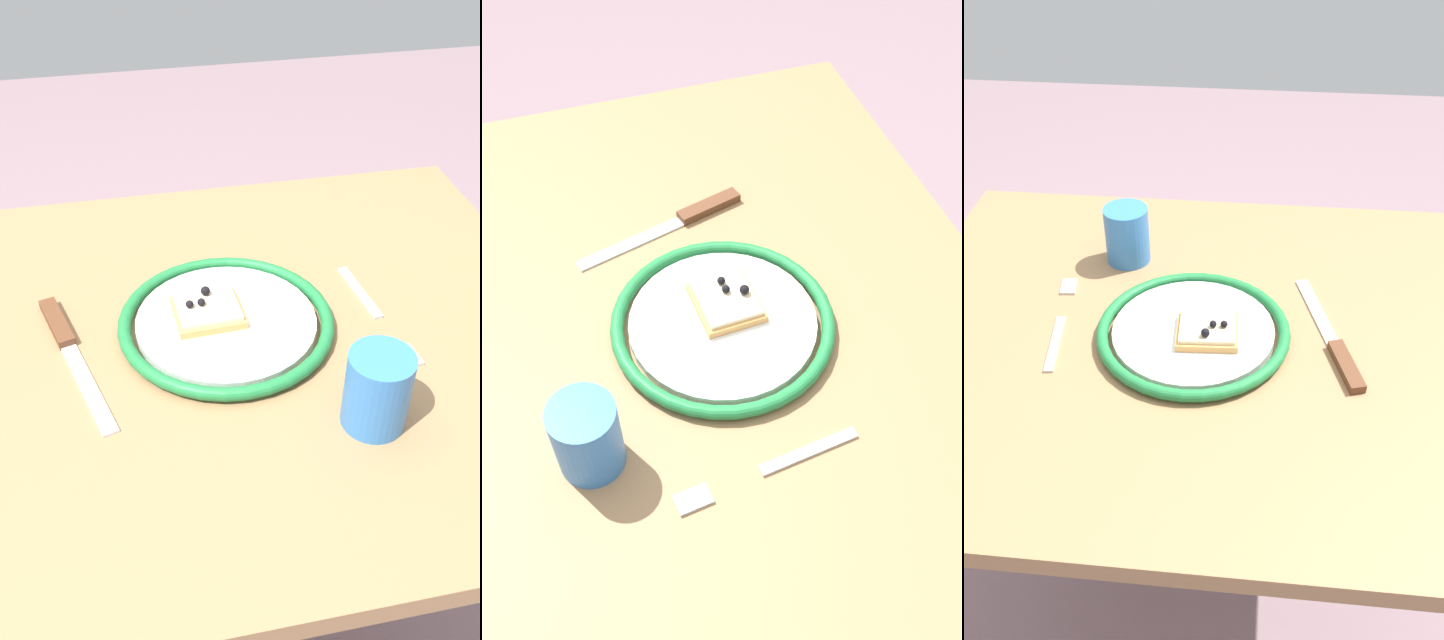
# 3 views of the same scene
# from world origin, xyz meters

# --- Properties ---
(ground_plane) EXTENTS (6.00, 6.00, 0.00)m
(ground_plane) POSITION_xyz_m (0.00, 0.00, 0.00)
(ground_plane) COLOR gray
(dining_table) EXTENTS (0.92, 0.72, 0.75)m
(dining_table) POSITION_xyz_m (0.00, 0.00, 0.63)
(dining_table) COLOR #936D47
(dining_table) RESTS_ON ground_plane
(plate) EXTENTS (0.26, 0.26, 0.02)m
(plate) POSITION_xyz_m (-0.03, -0.01, 0.76)
(plate) COLOR white
(plate) RESTS_ON dining_table
(pizza_slice_near) EXTENTS (0.08, 0.08, 0.03)m
(pizza_slice_near) POSITION_xyz_m (-0.01, -0.03, 0.77)
(pizza_slice_near) COLOR tan
(pizza_slice_near) RESTS_ON plate
(knife) EXTENTS (0.08, 0.24, 0.01)m
(knife) POSITION_xyz_m (0.16, -0.03, 0.75)
(knife) COLOR silver
(knife) RESTS_ON dining_table
(fork) EXTENTS (0.04, 0.20, 0.00)m
(fork) POSITION_xyz_m (-0.22, -0.00, 0.75)
(fork) COLOR silver
(fork) RESTS_ON dining_table
(cup) EXTENTS (0.07, 0.07, 0.09)m
(cup) POSITION_xyz_m (-0.15, 0.16, 0.79)
(cup) COLOR #3372BF
(cup) RESTS_ON dining_table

